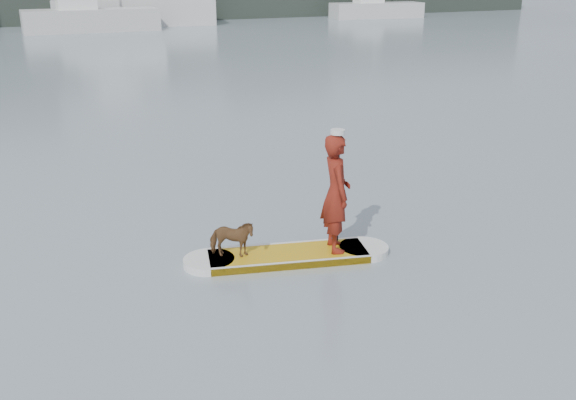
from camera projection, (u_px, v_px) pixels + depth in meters
name	position (u px, v px, depth m)	size (l,w,h in m)	color
paddleboard	(288.00, 256.00, 10.16)	(3.23, 1.39, 0.12)	gold
paddler	(336.00, 193.00, 9.95)	(0.69, 0.45, 1.88)	maroon
white_cap	(338.00, 132.00, 9.62)	(0.22, 0.22, 0.07)	silver
dog	(232.00, 239.00, 9.89)	(0.33, 0.72, 0.60)	brown
paddle	(336.00, 202.00, 10.33)	(0.10, 0.30, 2.00)	black
sailboat_d	(90.00, 17.00, 45.53)	(9.31, 2.90, 13.72)	silver
sailboat_f	(376.00, 8.00, 57.66)	(8.56, 3.40, 12.48)	silver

